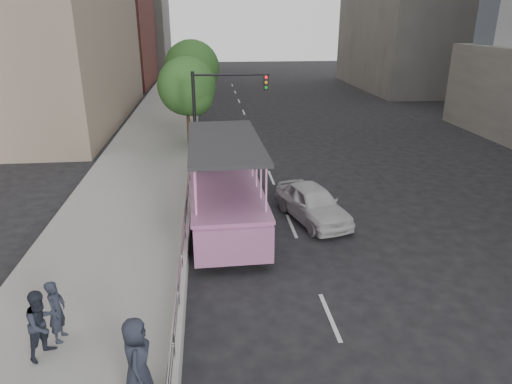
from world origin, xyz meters
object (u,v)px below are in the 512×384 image
Objects in this scene: duck_boat at (223,182)px; pedestrian_far at (137,358)px; pedestrian_mid at (42,324)px; parking_sign at (195,170)px; car at (313,203)px; traffic_signal at (216,103)px; street_tree_far at (193,70)px; pedestrian_near at (57,311)px; street_tree_near at (188,89)px.

duck_boat is 5.72× the size of pedestrian_far.
pedestrian_mid is 0.93× the size of pedestrian_far.
pedestrian_far is at bearing -95.32° from parking_sign.
car is 11.16m from pedestrian_mid.
street_tree_far reaches higher than traffic_signal.
parking_sign reaches higher than pedestrian_far.
street_tree_far is (2.90, 24.49, 3.19)m from pedestrian_near.
pedestrian_near is at bearing -110.15° from parking_sign.
pedestrian_near is 15.85m from traffic_signal.
duck_boat reaches higher than pedestrian_near.
duck_boat is at bearing -89.29° from traffic_signal.
traffic_signal is at bearing 15.43° from pedestrian_mid.
duck_boat is at bearing 4.51° from pedestrian_mid.
pedestrian_far reaches higher than pedestrian_near.
duck_boat is 10.51m from street_tree_near.
parking_sign is (1.00, 10.72, 0.56)m from pedestrian_far.
street_tree_near reaches higher than car.
duck_boat is 1.86× the size of street_tree_near.
street_tree_far is at bearing 95.26° from duck_boat.
pedestrian_near is 9.28m from parking_sign.
traffic_signal is 0.81× the size of street_tree_far.
pedestrian_far is at bearing -90.87° from pedestrian_mid.
street_tree_near is (-5.25, 11.38, 3.08)m from car.
car is at bearing -20.16° from duck_boat.
pedestrian_mid is 0.30× the size of street_tree_near.
pedestrian_mid is 0.33× the size of traffic_signal.
pedestrian_near is at bearing -96.74° from street_tree_far.
street_tree_far reaches higher than pedestrian_mid.
pedestrian_near is at bearing -117.45° from duck_boat.
car is 2.64× the size of pedestrian_near.
parking_sign is at bearing 145.83° from car.
parking_sign is (-4.76, 1.58, 1.05)m from car.
pedestrian_far reaches higher than car.
pedestrian_mid is 2.79m from pedestrian_far.
duck_boat is 2.47× the size of car.
pedestrian_near is 0.57× the size of parking_sign.
pedestrian_near is 24.87m from street_tree_far.
street_tree_far is (-0.29, 15.80, 2.52)m from parking_sign.
pedestrian_mid is (-4.54, -8.96, -0.14)m from duck_boat.
parking_sign is 0.50× the size of street_tree_near.
traffic_signal is at bearing 80.16° from parking_sign.
pedestrian_near is (-4.38, -8.42, -0.19)m from duck_boat.
traffic_signal reaches higher than duck_boat.
traffic_signal is 0.91× the size of street_tree_near.
pedestrian_far is (2.19, -2.03, 0.11)m from pedestrian_near.
duck_boat reaches higher than pedestrian_far.
duck_boat reaches higher than pedestrian_mid.
street_tree_far is at bearing -2.40° from pedestrian_near.
street_tree_near reaches higher than pedestrian_mid.
street_tree_near reaches higher than pedestrian_far.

